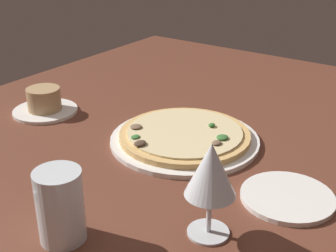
{
  "coord_description": "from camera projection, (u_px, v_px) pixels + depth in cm",
  "views": [
    {
      "loc": [
        -73.22,
        -55.91,
        48.3
      ],
      "look_at": [
        0.77,
        -3.81,
        7.0
      ],
      "focal_mm": 49.54,
      "sensor_mm": 36.0,
      "label": 1
    }
  ],
  "objects": [
    {
      "name": "water_glass",
      "position": [
        61.0,
        210.0,
        0.68
      ],
      "size": [
        7.06,
        7.06,
        11.37
      ],
      "color": "silver",
      "rests_on": "dining_table"
    },
    {
      "name": "dining_table",
      "position": [
        152.0,
        144.0,
        1.03
      ],
      "size": [
        150.0,
        110.0,
        4.0
      ],
      "primitive_type": "cube",
      "color": "brown",
      "rests_on": "ground"
    },
    {
      "name": "side_plate",
      "position": [
        287.0,
        197.0,
        0.79
      ],
      "size": [
        16.04,
        16.04,
        0.9
      ],
      "primitive_type": "cylinder",
      "color": "white",
      "rests_on": "dining_table"
    },
    {
      "name": "pizza_main",
      "position": [
        185.0,
        137.0,
        0.99
      ],
      "size": [
        31.8,
        31.8,
        3.38
      ],
      "color": "white",
      "rests_on": "dining_table"
    },
    {
      "name": "wine_glass_far",
      "position": [
        211.0,
        172.0,
        0.66
      ],
      "size": [
        7.69,
        7.69,
        15.39
      ],
      "color": "silver",
      "rests_on": "dining_table"
    },
    {
      "name": "ramekin_on_saucer",
      "position": [
        44.0,
        103.0,
        1.13
      ],
      "size": [
        15.64,
        15.64,
        6.26
      ],
      "color": "white",
      "rests_on": "dining_table"
    }
  ]
}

